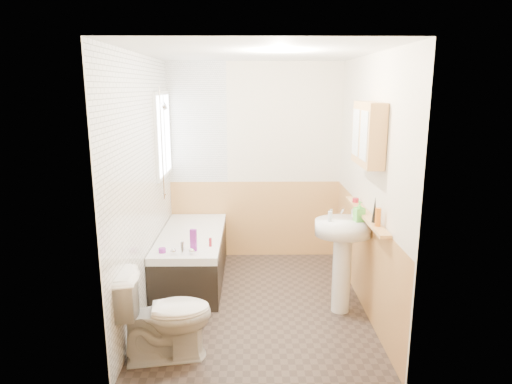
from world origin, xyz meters
The scene contains 26 objects.
floor centered at (0.00, 0.00, 0.00)m, with size 2.80×2.80×0.00m, color #312723.
ceiling centered at (0.00, 0.00, 2.50)m, with size 2.80×2.80×0.00m, color white.
wall_back centered at (0.00, 1.41, 1.25)m, with size 2.20×0.02×2.50m, color beige.
wall_front centered at (0.00, -1.41, 1.25)m, with size 2.20×0.02×2.50m, color beige.
wall_left centered at (-1.11, 0.00, 1.25)m, with size 0.02×2.80×2.50m, color beige.
wall_right centered at (1.11, 0.00, 1.25)m, with size 0.02×2.80×2.50m, color beige.
wainscot_right centered at (1.09, 0.00, 0.50)m, with size 0.01×2.80×1.00m, color tan.
wainscot_front centered at (0.00, -1.39, 0.50)m, with size 2.20×0.01×1.00m, color tan.
wainscot_back centered at (0.00, 1.39, 0.50)m, with size 2.20×0.01×1.00m, color tan.
tile_cladding_left centered at (-1.09, 0.00, 1.25)m, with size 0.01×2.80×2.50m, color white.
tile_return_back centered at (-0.73, 1.39, 1.75)m, with size 0.75×0.01×1.50m, color white.
window centered at (-1.06, 0.95, 1.65)m, with size 0.03×0.79×0.99m.
bathtub centered at (-0.73, 0.59, 0.30)m, with size 0.70×1.58×0.71m.
shower_riser centered at (-1.04, 0.73, 1.67)m, with size 0.11×0.08×1.26m.
toilet centered at (-0.76, -0.96, 0.38)m, with size 0.43×0.77×0.76m, color white.
sink centered at (0.84, -0.17, 0.67)m, with size 0.55×0.45×1.06m.
pine_shelf centered at (1.04, -0.19, 1.01)m, with size 0.10×1.35×0.03m, color tan.
medicine_cabinet centered at (1.01, -0.24, 1.78)m, with size 0.16×0.63×0.57m.
foam_can centered at (1.04, -0.61, 1.10)m, with size 0.05×0.05×0.16m, color orange.
green_bottle centered at (1.04, -0.50, 1.14)m, with size 0.05×0.05×0.24m, color black.
black_jar centered at (1.04, 0.23, 1.04)m, with size 0.07×0.07×0.04m, color maroon.
soap_bottle centered at (0.98, -0.21, 0.99)m, with size 0.09×0.20×0.09m, color #59C647.
clear_bottle centered at (0.70, -0.21, 0.99)m, with size 0.04×0.04×0.10m, color silver.
blue_gel centered at (-0.63, 0.01, 0.68)m, with size 0.06×0.04×0.23m, color purple.
cream_jar centered at (-0.94, -0.03, 0.59)m, with size 0.07×0.07×0.05m, color purple.
orange_bottle centered at (-0.48, 0.14, 0.62)m, with size 0.03×0.03×0.09m, color maroon.
Camera 1 is at (-0.06, -4.36, 2.19)m, focal length 32.00 mm.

